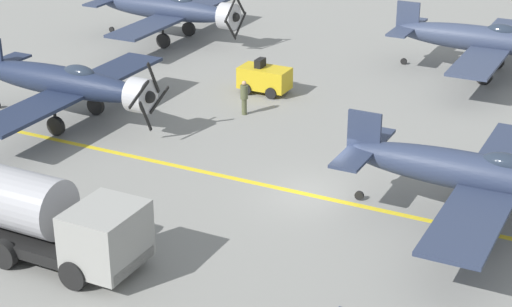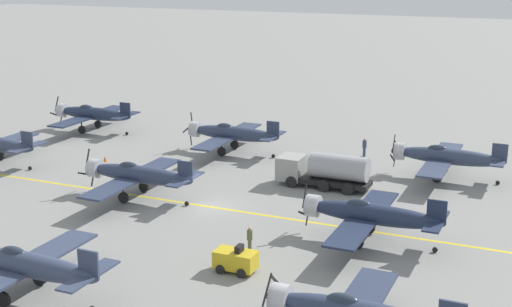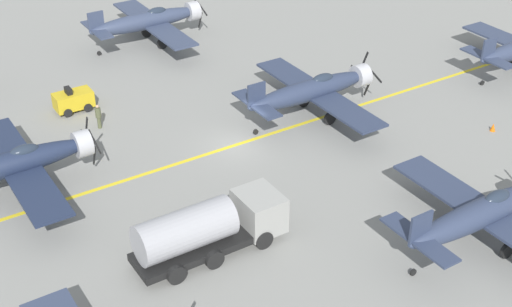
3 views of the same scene
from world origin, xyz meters
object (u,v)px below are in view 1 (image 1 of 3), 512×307
airplane_near_left (171,9)px  airplane_near_center (68,83)px  airplane_mid_left (487,40)px  fuel_tanker (35,215)px  tow_tractor (264,78)px  ground_crew_walking (244,96)px  airplane_mid_center (482,175)px

airplane_near_left → airplane_near_center: bearing=7.2°
airplane_mid_left → airplane_near_left: airplane_mid_left is taller
airplane_mid_left → fuel_tanker: size_ratio=1.50×
airplane_near_left → tow_tractor: size_ratio=4.62×
ground_crew_walking → airplane_mid_center: bearing=64.1°
tow_tractor → airplane_near_center: bearing=-37.8°
airplane_mid_center → airplane_near_center: airplane_mid_center is taller
airplane_mid_left → ground_crew_walking: bearing=-37.9°
airplane_mid_center → fuel_tanker: size_ratio=1.50×
tow_tractor → fuel_tanker: bearing=1.5°
airplane_mid_center → ground_crew_walking: airplane_mid_center is taller
airplane_near_left → airplane_mid_center: bearing=50.1°
airplane_mid_left → airplane_near_center: bearing=-43.8°
airplane_near_center → airplane_near_left: size_ratio=1.00×
airplane_near_left → tow_tractor: airplane_near_left is taller
airplane_mid_left → fuel_tanker: (26.38, -9.07, -0.50)m
fuel_tanker → ground_crew_walking: (-15.12, 0.06, -0.58)m
airplane_mid_center → airplane_near_left: size_ratio=1.00×
airplane_mid_center → airplane_mid_left: (-17.50, -3.83, 0.00)m
airplane_near_center → airplane_mid_center: bearing=95.1°
airplane_mid_center → fuel_tanker: bearing=-62.3°
airplane_mid_center → tow_tractor: 16.46m
airplane_near_center → airplane_near_left: 14.49m
airplane_mid_center → airplane_near_left: 27.65m
airplane_mid_center → ground_crew_walking: (-6.24, -12.84, -1.08)m
fuel_tanker → ground_crew_walking: fuel_tanker is taller
ground_crew_walking → fuel_tanker: bearing=-0.2°
fuel_tanker → airplane_mid_left: bearing=161.0°
tow_tractor → ground_crew_walking: tow_tractor is taller
airplane_near_left → fuel_tanker: airplane_near_left is taller
fuel_tanker → tow_tractor: size_ratio=3.08×
airplane_mid_left → tow_tractor: bearing=-49.4°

